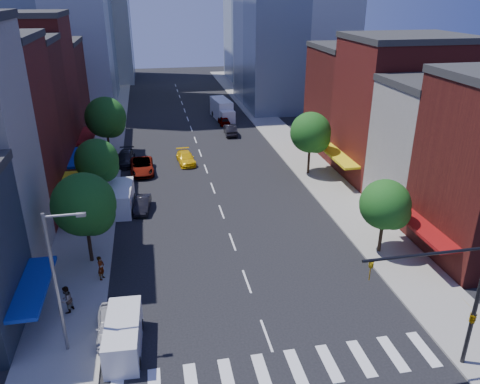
% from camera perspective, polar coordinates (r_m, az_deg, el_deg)
% --- Properties ---
extents(ground, '(220.00, 220.00, 0.00)m').
position_cam_1_polar(ground, '(30.62, 3.25, -17.06)').
color(ground, black).
rests_on(ground, ground).
extents(sidewalk_left, '(5.00, 120.00, 0.15)m').
position_cam_1_polar(sidewalk_left, '(65.84, -16.20, 5.06)').
color(sidewalk_left, gray).
rests_on(sidewalk_left, ground).
extents(sidewalk_right, '(5.00, 120.00, 0.15)m').
position_cam_1_polar(sidewalk_right, '(68.11, 5.29, 6.51)').
color(sidewalk_right, gray).
rests_on(sidewalk_right, ground).
extents(crosswalk, '(19.00, 3.00, 0.01)m').
position_cam_1_polar(crosswalk, '(28.49, 4.81, -20.88)').
color(crosswalk, silver).
rests_on(crosswalk, ground).
extents(bldg_left_3, '(12.00, 8.00, 15.00)m').
position_cam_1_polar(bldg_left_3, '(54.99, -26.77, 8.00)').
color(bldg_left_3, '#4E1613').
rests_on(bldg_left_3, ground).
extents(bldg_left_4, '(12.00, 9.00, 17.00)m').
position_cam_1_polar(bldg_left_4, '(62.82, -25.09, 10.92)').
color(bldg_left_4, maroon).
rests_on(bldg_left_4, ground).
extents(bldg_left_5, '(12.00, 10.00, 13.00)m').
position_cam_1_polar(bldg_left_5, '(72.29, -23.22, 11.00)').
color(bldg_left_5, '#4E1613').
rests_on(bldg_left_5, ground).
extents(bldg_right_1, '(12.00, 8.00, 12.00)m').
position_cam_1_polar(bldg_right_1, '(48.27, 23.76, 4.77)').
color(bldg_right_1, beige).
rests_on(bldg_right_1, ground).
extents(bldg_right_2, '(12.00, 10.00, 15.00)m').
position_cam_1_polar(bldg_right_2, '(55.18, 18.91, 9.30)').
color(bldg_right_2, maroon).
rests_on(bldg_right_2, ground).
extents(bldg_right_3, '(12.00, 10.00, 13.00)m').
position_cam_1_polar(bldg_right_3, '(64.03, 14.48, 10.73)').
color(bldg_right_3, '#4E1613').
rests_on(bldg_right_3, ground).
extents(traffic_signal, '(7.24, 2.24, 8.00)m').
position_cam_1_polar(traffic_signal, '(28.76, 25.92, -12.39)').
color(traffic_signal, black).
rests_on(traffic_signal, sidewalk_right).
extents(streetlight, '(2.25, 0.25, 9.00)m').
position_cam_1_polar(streetlight, '(28.23, -21.32, -9.50)').
color(streetlight, slate).
rests_on(streetlight, sidewalk_left).
extents(tree_left_near, '(4.80, 4.80, 7.30)m').
position_cam_1_polar(tree_left_near, '(36.99, -18.25, -1.72)').
color(tree_left_near, black).
rests_on(tree_left_near, sidewalk_left).
extents(tree_left_mid, '(4.20, 4.20, 6.65)m').
position_cam_1_polar(tree_left_mid, '(47.26, -16.87, 3.51)').
color(tree_left_mid, black).
rests_on(tree_left_mid, sidewalk_left).
extents(tree_left_far, '(5.00, 5.00, 7.75)m').
position_cam_1_polar(tree_left_far, '(60.43, -15.91, 8.56)').
color(tree_left_far, black).
rests_on(tree_left_far, sidewalk_left).
extents(tree_right_near, '(4.00, 4.00, 6.20)m').
position_cam_1_polar(tree_right_near, '(38.53, 17.48, -1.70)').
color(tree_right_near, black).
rests_on(tree_right_near, sidewalk_right).
extents(tree_right_far, '(4.60, 4.60, 7.20)m').
position_cam_1_polar(tree_right_far, '(53.68, 8.76, 6.99)').
color(tree_right_far, black).
rests_on(tree_right_far, sidewalk_right).
extents(parked_car_front, '(1.89, 4.29, 1.44)m').
position_cam_1_polar(parked_car_front, '(31.23, -15.49, -15.38)').
color(parked_car_front, '#B6B6BB').
rests_on(parked_car_front, ground).
extents(parked_car_second, '(1.82, 4.09, 1.31)m').
position_cam_1_polar(parked_car_second, '(46.46, -11.81, -1.48)').
color(parked_car_second, black).
rests_on(parked_car_second, ground).
extents(parked_car_third, '(2.77, 5.78, 1.59)m').
position_cam_1_polar(parked_car_third, '(56.05, -11.87, 3.09)').
color(parked_car_third, '#999999').
rests_on(parked_car_third, ground).
extents(parked_car_rear, '(2.43, 5.24, 1.48)m').
position_cam_1_polar(parked_car_rear, '(59.48, -13.80, 4.05)').
color(parked_car_rear, black).
rests_on(parked_car_rear, ground).
extents(cargo_van_near, '(2.21, 5.00, 2.09)m').
position_cam_1_polar(cargo_van_near, '(29.69, -14.03, -16.78)').
color(cargo_van_near, silver).
rests_on(cargo_van_near, ground).
extents(cargo_van_far, '(2.50, 5.64, 2.36)m').
position_cam_1_polar(cargo_van_far, '(46.83, -14.32, -0.82)').
color(cargo_van_far, white).
rests_on(cargo_van_far, ground).
extents(taxi, '(2.29, 4.90, 1.38)m').
position_cam_1_polar(taxi, '(58.31, -6.63, 4.14)').
color(taxi, yellow).
rests_on(taxi, ground).
extents(traffic_car_oncoming, '(1.87, 4.77, 1.55)m').
position_cam_1_polar(traffic_car_oncoming, '(69.75, -1.19, 7.62)').
color(traffic_car_oncoming, black).
rests_on(traffic_car_oncoming, ground).
extents(traffic_car_far, '(1.60, 3.92, 1.33)m').
position_cam_1_polar(traffic_car_far, '(75.19, -1.97, 8.70)').
color(traffic_car_far, '#999999').
rests_on(traffic_car_far, ground).
extents(box_truck, '(3.11, 8.00, 3.14)m').
position_cam_1_polar(box_truck, '(78.61, -2.18, 9.97)').
color(box_truck, silver).
rests_on(box_truck, ground).
extents(pedestrian_near, '(0.68, 0.81, 1.89)m').
position_cam_1_polar(pedestrian_near, '(36.24, -16.59, -8.84)').
color(pedestrian_near, '#999999').
rests_on(pedestrian_near, sidewalk_left).
extents(pedestrian_far, '(1.07, 1.17, 1.93)m').
position_cam_1_polar(pedestrian_far, '(33.58, -20.41, -12.20)').
color(pedestrian_far, '#999999').
rests_on(pedestrian_far, sidewalk_left).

